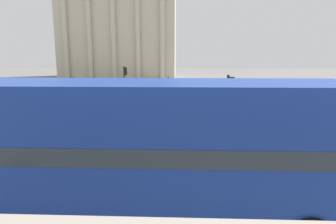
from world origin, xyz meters
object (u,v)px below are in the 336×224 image
at_px(plaza_building_left, 121,23).
at_px(traffic_light_far, 125,80).
at_px(pedestrian_yellow, 257,89).
at_px(traffic_light_mid, 170,93).
at_px(traffic_light_near, 229,102).
at_px(pedestrian_red, 276,88).
at_px(double_decker_bus, 145,148).
at_px(pedestrian_white, 164,88).
at_px(pedestrian_blue, 205,120).

distance_m(plaza_building_left, traffic_light_far, 37.05).
bearing_deg(pedestrian_yellow, traffic_light_far, 115.42).
bearing_deg(traffic_light_mid, traffic_light_near, -63.00).
bearing_deg(pedestrian_yellow, plaza_building_left, 35.67).
height_order(traffic_light_near, pedestrian_red, traffic_light_near).
bearing_deg(plaza_building_left, double_decker_bus, -78.50).
bearing_deg(pedestrian_red, traffic_light_far, -133.14).
xyz_separation_m(traffic_light_mid, pedestrian_white, (-1.14, 13.56, -1.13)).
distance_m(pedestrian_blue, pedestrian_yellow, 18.13).
xyz_separation_m(plaza_building_left, pedestrian_white, (10.21, -28.78, -9.90)).
height_order(traffic_light_near, pedestrian_white, traffic_light_near).
bearing_deg(pedestrian_blue, pedestrian_yellow, 153.54).
xyz_separation_m(traffic_light_far, pedestrian_yellow, (13.48, 6.30, -1.44)).
height_order(pedestrian_red, pedestrian_yellow, pedestrian_red).
bearing_deg(pedestrian_yellow, traffic_light_mid, 145.66).
xyz_separation_m(pedestrian_red, pedestrian_white, (-12.63, -0.29, 0.00)).
height_order(traffic_light_near, traffic_light_far, traffic_light_near).
distance_m(traffic_light_far, pedestrian_white, 7.42).
relative_size(plaza_building_left, pedestrian_blue, 12.82).
bearing_deg(pedestrian_red, pedestrian_blue, -95.22).
bearing_deg(traffic_light_far, plaza_building_left, 101.32).
xyz_separation_m(pedestrian_blue, pedestrian_white, (-3.24, 16.97, -0.04)).
bearing_deg(traffic_light_mid, plaza_building_left, 105.01).
bearing_deg(pedestrian_yellow, pedestrian_red, -75.63).
bearing_deg(pedestrian_blue, pedestrian_red, 148.04).
xyz_separation_m(double_decker_bus, pedestrian_blue, (2.33, 8.96, -1.23)).
bearing_deg(pedestrian_red, traffic_light_mid, -106.36).
bearing_deg(traffic_light_near, traffic_light_far, 119.46).
bearing_deg(pedestrian_red, pedestrian_white, -155.35).
relative_size(plaza_building_left, pedestrian_yellow, 13.73).
height_order(traffic_light_mid, traffic_light_far, traffic_light_far).
bearing_deg(double_decker_bus, plaza_building_left, 105.46).
xyz_separation_m(plaza_building_left, traffic_light_far, (7.08, -35.36, -8.50)).
bearing_deg(pedestrian_white, double_decker_bus, -71.26).
bearing_deg(pedestrian_yellow, pedestrian_blue, 157.34).
height_order(double_decker_bus, pedestrian_yellow, double_decker_bus).
xyz_separation_m(traffic_light_near, pedestrian_red, (8.48, 19.77, -1.48)).
relative_size(plaza_building_left, traffic_light_mid, 7.08).
height_order(double_decker_bus, traffic_light_mid, double_decker_bus).
distance_m(traffic_light_mid, pedestrian_white, 13.65).
xyz_separation_m(traffic_light_mid, pedestrian_yellow, (9.21, 13.28, -1.17)).
relative_size(traffic_light_far, pedestrian_yellow, 2.21).
distance_m(double_decker_bus, pedestrian_blue, 9.34).
bearing_deg(traffic_light_mid, traffic_light_far, 121.46).
xyz_separation_m(plaza_building_left, traffic_light_mid, (11.35, -42.34, -8.77)).
distance_m(plaza_building_left, traffic_light_mid, 44.71).
relative_size(double_decker_bus, pedestrian_white, 6.24).
bearing_deg(double_decker_bus, pedestrian_yellow, 73.78).
distance_m(traffic_light_near, pedestrian_yellow, 20.23).
bearing_deg(double_decker_bus, traffic_light_near, 67.32).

